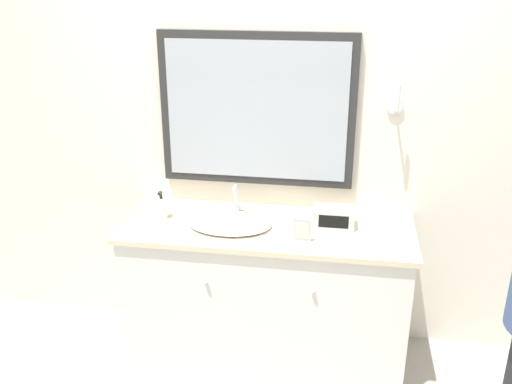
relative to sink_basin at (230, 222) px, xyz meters
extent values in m
cube|color=silver|center=(0.20, 0.36, 0.40)|extent=(8.00, 0.06, 2.55)
cube|color=#282828|center=(0.10, 0.31, 0.56)|extent=(1.12, 0.04, 0.88)
cube|color=#9EA8B2|center=(0.10, 0.29, 0.56)|extent=(1.03, 0.01, 0.79)
cylinder|color=silver|center=(0.87, 0.32, 0.61)|extent=(0.09, 0.01, 0.09)
cylinder|color=silver|center=(0.87, 0.27, 0.61)|extent=(0.02, 0.10, 0.02)
cylinder|color=white|center=(0.87, 0.22, 0.68)|extent=(0.02, 0.02, 0.14)
cube|color=silver|center=(0.20, 0.02, -0.46)|extent=(1.58, 0.57, 0.83)
cube|color=beige|center=(0.20, 0.02, -0.03)|extent=(1.62, 0.61, 0.03)
sphere|color=silver|center=(-0.08, -0.27, -0.23)|extent=(0.02, 0.02, 0.02)
sphere|color=silver|center=(0.49, -0.27, -0.23)|extent=(0.02, 0.02, 0.02)
ellipsoid|color=white|center=(0.00, -0.01, 0.00)|extent=(0.47, 0.33, 0.03)
cylinder|color=silver|center=(0.00, 0.18, 0.00)|extent=(0.06, 0.06, 0.03)
cylinder|color=silver|center=(0.00, 0.18, 0.08)|extent=(0.02, 0.02, 0.13)
cylinder|color=silver|center=(0.00, 0.14, 0.14)|extent=(0.02, 0.07, 0.02)
cylinder|color=white|center=(-0.07, 0.18, 0.01)|extent=(0.06, 0.02, 0.02)
cylinder|color=white|center=(0.08, 0.18, 0.01)|extent=(0.05, 0.02, 0.02)
cylinder|color=white|center=(-0.40, 0.04, 0.04)|extent=(0.06, 0.06, 0.12)
cylinder|color=black|center=(-0.40, 0.04, 0.12)|extent=(0.02, 0.02, 0.03)
cube|color=black|center=(-0.40, 0.02, 0.14)|extent=(0.02, 0.03, 0.01)
cube|color=#BCBCC1|center=(0.57, 0.09, 0.04)|extent=(0.23, 0.13, 0.11)
cube|color=black|center=(0.57, 0.02, 0.04)|extent=(0.16, 0.01, 0.07)
cube|color=#B2B2B7|center=(0.41, -0.13, 0.04)|extent=(0.10, 0.01, 0.13)
cube|color=beige|center=(0.41, -0.14, 0.04)|extent=(0.07, 0.00, 0.09)
cube|color=white|center=(0.84, 0.06, 0.00)|extent=(0.16, 0.10, 0.04)
camera|label=1|loc=(0.60, -2.82, 1.35)|focal=40.00mm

